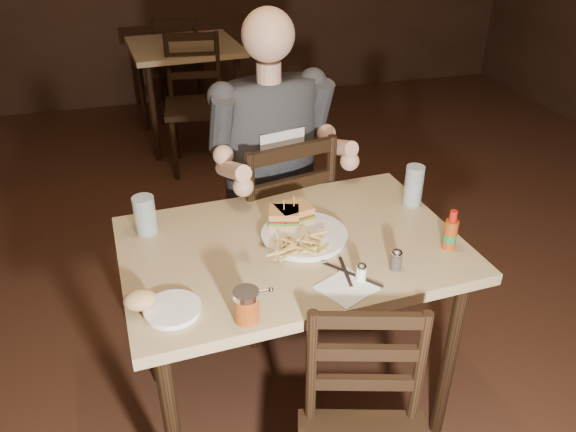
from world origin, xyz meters
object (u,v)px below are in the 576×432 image
object	(u,v)px
chair_far	(271,228)
bg_chair_far	(180,68)
glass_left	(145,215)
main_table	(292,265)
dinner_plate	(304,236)
glass_right	(414,186)
side_plate	(173,310)
bg_chair_near	(196,107)
syrup_dispenser	(246,306)
bg_table	(185,56)
diner	(274,131)
hot_sauce	(451,230)

from	to	relation	value
chair_far	bg_chair_far	world-z (taller)	chair_far
chair_far	bg_chair_far	bearing A→B (deg)	-100.32
glass_left	main_table	bearing A→B (deg)	-23.57
dinner_plate	glass_right	distance (m)	0.48
side_plate	chair_far	bearing A→B (deg)	59.57
bg_chair_far	dinner_plate	xyz separation A→B (m)	(0.10, -3.38, 0.34)
bg_chair_near	side_plate	size ratio (longest dim) A/B	5.91
chair_far	bg_chair_near	bearing A→B (deg)	-98.89
side_plate	syrup_dispenser	bearing A→B (deg)	-23.77
bg_table	dinner_plate	bearing A→B (deg)	-88.03
bg_chair_near	glass_right	bearing A→B (deg)	-69.21
bg_chair_near	diner	size ratio (longest dim) A/B	1.00
syrup_dispenser	glass_left	bearing A→B (deg)	110.65
bg_table	diner	size ratio (longest dim) A/B	0.92
dinner_plate	chair_far	bearing A→B (deg)	88.64
chair_far	diner	distance (m)	0.48
main_table	bg_table	distance (m)	2.85
dinner_plate	bg_chair_far	bearing A→B (deg)	91.65
glass_left	side_plate	world-z (taller)	glass_left
bg_chair_near	glass_left	size ratio (longest dim) A/B	6.78
glass_left	hot_sauce	size ratio (longest dim) A/B	0.97
main_table	hot_sauce	xyz separation A→B (m)	(0.49, -0.16, 0.16)
glass_left	hot_sauce	xyz separation A→B (m)	(0.96, -0.36, 0.00)
hot_sauce	glass_right	bearing A→B (deg)	87.11
dinner_plate	syrup_dispenser	distance (m)	0.45
bg_table	glass_left	xyz separation A→B (m)	(-0.42, -2.64, 0.16)
main_table	diner	size ratio (longest dim) A/B	1.25
diner	dinner_plate	bearing A→B (deg)	-105.22
chair_far	side_plate	size ratio (longest dim) A/B	6.10
glass_left	glass_right	xyz separation A→B (m)	(0.97, -0.06, 0.01)
bg_table	dinner_plate	size ratio (longest dim) A/B	3.01
chair_far	glass_left	bearing A→B (deg)	22.55
glass_right	syrup_dispenser	world-z (taller)	glass_right
bg_chair_near	hot_sauce	bearing A→B (deg)	-71.28
main_table	syrup_dispenser	distance (m)	0.42
glass_right	side_plate	bearing A→B (deg)	-157.26
glass_right	bg_table	bearing A→B (deg)	101.63
bg_chair_far	hot_sauce	distance (m)	3.62
chair_far	bg_chair_far	distance (m)	2.83
dinner_plate	side_plate	world-z (taller)	dinner_plate
chair_far	glass_right	bearing A→B (deg)	123.49
bg_chair_far	dinner_plate	bearing A→B (deg)	100.71
glass_left	syrup_dispenser	size ratio (longest dim) A/B	1.41
diner	dinner_plate	world-z (taller)	diner
dinner_plate	hot_sauce	size ratio (longest dim) A/B	2.01
bg_chair_near	glass_right	xyz separation A→B (m)	(0.56, -2.16, 0.38)
main_table	bg_table	size ratio (longest dim) A/B	1.35
dinner_plate	glass_right	bearing A→B (deg)	14.72
bg_table	bg_chair_far	distance (m)	0.60
chair_far	diner	xyz separation A→B (m)	(0.01, -0.05, 0.48)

